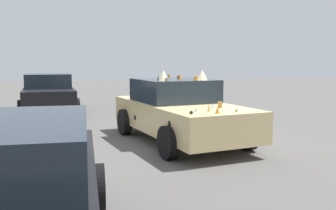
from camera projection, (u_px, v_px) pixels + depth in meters
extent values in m
plane|color=#514F4C|center=(180.00, 141.00, 9.18)|extent=(60.00, 60.00, 0.00)
cube|color=#D8BC7F|center=(180.00, 116.00, 9.11)|extent=(4.78, 2.62, 0.66)
cube|color=#1E2833|center=(174.00, 90.00, 9.34)|extent=(2.08, 1.99, 0.55)
cylinder|color=black|center=(247.00, 135.00, 8.26)|extent=(0.70, 0.34, 0.68)
cylinder|color=black|center=(168.00, 142.00, 7.49)|extent=(0.70, 0.34, 0.68)
cylinder|color=black|center=(188.00, 117.00, 10.80)|extent=(0.70, 0.34, 0.68)
cylinder|color=black|center=(125.00, 122.00, 10.02)|extent=(0.70, 0.34, 0.68)
ellipsoid|color=black|center=(207.00, 111.00, 9.76)|extent=(0.10, 0.04, 0.09)
ellipsoid|color=black|center=(135.00, 118.00, 9.31)|extent=(0.15, 0.05, 0.13)
ellipsoid|color=black|center=(205.00, 107.00, 9.86)|extent=(0.12, 0.04, 0.09)
ellipsoid|color=black|center=(217.00, 120.00, 9.33)|extent=(0.12, 0.04, 0.08)
ellipsoid|color=black|center=(225.00, 123.00, 9.03)|extent=(0.18, 0.05, 0.15)
ellipsoid|color=black|center=(197.00, 104.00, 10.24)|extent=(0.15, 0.05, 0.10)
ellipsoid|color=black|center=(236.00, 125.00, 8.62)|extent=(0.17, 0.05, 0.09)
ellipsoid|color=black|center=(181.00, 108.00, 11.15)|extent=(0.15, 0.05, 0.11)
ellipsoid|color=black|center=(205.00, 118.00, 9.89)|extent=(0.10, 0.04, 0.11)
ellipsoid|color=black|center=(198.00, 109.00, 10.21)|extent=(0.17, 0.05, 0.14)
ellipsoid|color=black|center=(169.00, 124.00, 7.45)|extent=(0.13, 0.04, 0.14)
cylinder|color=#A87A38|center=(220.00, 105.00, 8.06)|extent=(0.13, 0.13, 0.13)
sphere|color=black|center=(191.00, 112.00, 7.10)|extent=(0.07, 0.07, 0.07)
cone|color=silver|center=(196.00, 109.00, 7.38)|extent=(0.11, 0.11, 0.10)
cone|color=orange|center=(218.00, 110.00, 7.18)|extent=(0.13, 0.13, 0.13)
cone|color=silver|center=(238.00, 109.00, 7.61)|extent=(0.09, 0.09, 0.08)
cone|color=silver|center=(213.00, 106.00, 7.91)|extent=(0.10, 0.10, 0.10)
cone|color=tan|center=(209.00, 108.00, 7.49)|extent=(0.09, 0.09, 0.14)
sphere|color=#A87A38|center=(236.00, 110.00, 7.44)|extent=(0.05, 0.05, 0.05)
cylinder|color=black|center=(204.00, 78.00, 9.24)|extent=(0.06, 0.06, 0.09)
cylinder|color=orange|center=(196.00, 78.00, 8.83)|extent=(0.12, 0.12, 0.10)
cone|color=black|center=(158.00, 78.00, 8.90)|extent=(0.06, 0.06, 0.11)
cylinder|color=black|center=(178.00, 77.00, 9.86)|extent=(0.07, 0.07, 0.07)
cylinder|color=orange|center=(180.00, 77.00, 9.58)|extent=(0.08, 0.08, 0.09)
cylinder|color=#A87A38|center=(169.00, 76.00, 10.08)|extent=(0.08, 0.08, 0.10)
cylinder|color=gray|center=(167.00, 79.00, 8.56)|extent=(0.11, 0.11, 0.07)
cone|color=beige|center=(202.00, 75.00, 9.06)|extent=(0.24, 0.24, 0.24)
cone|color=beige|center=(163.00, 75.00, 8.64)|extent=(0.24, 0.24, 0.24)
cube|color=black|center=(49.00, 97.00, 14.31)|extent=(4.17, 2.07, 0.67)
cube|color=#1E2833|center=(48.00, 81.00, 14.41)|extent=(1.98, 1.77, 0.52)
cylinder|color=black|center=(76.00, 107.00, 13.44)|extent=(0.65, 0.26, 0.63)
cylinder|color=black|center=(21.00, 109.00, 12.87)|extent=(0.65, 0.26, 0.63)
cylinder|color=black|center=(71.00, 100.00, 15.81)|extent=(0.65, 0.26, 0.63)
cylinder|color=black|center=(25.00, 102.00, 15.24)|extent=(0.65, 0.26, 0.63)
cylinder|color=black|center=(96.00, 189.00, 4.81)|extent=(0.65, 0.24, 0.64)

